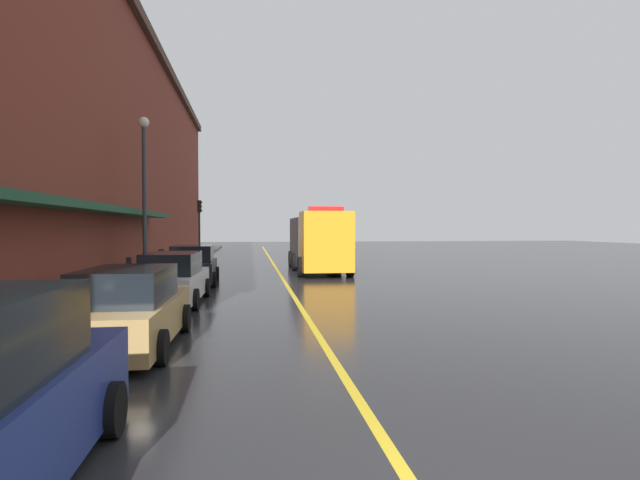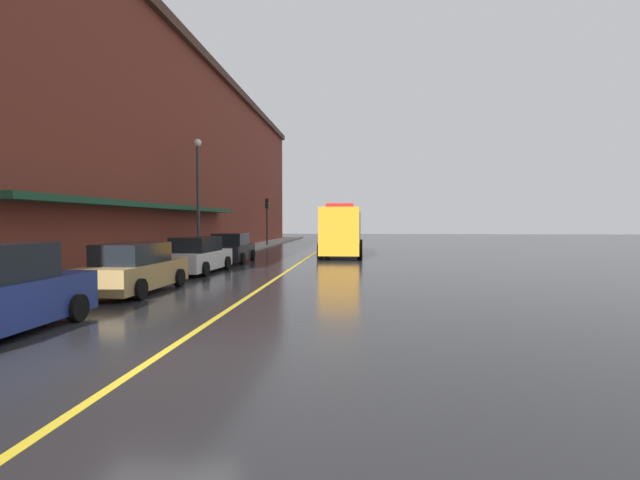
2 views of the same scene
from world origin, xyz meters
TOP-DOWN VIEW (x-y plane):
  - ground_plane at (0.00, 25.00)m, footprint 112.00×112.00m
  - sidewalk_left at (-6.20, 25.00)m, footprint 2.40×70.00m
  - lane_center_stripe at (0.00, 25.00)m, footprint 0.16×70.00m
  - brick_building_left at (-13.70, 24.00)m, footprint 13.77×64.00m
  - parked_car_1 at (-3.91, 7.18)m, footprint 2.01×4.67m
  - parked_car_2 at (-3.94, 13.17)m, footprint 2.05×4.79m
  - parked_car_3 at (-3.93, 18.65)m, footprint 2.10×4.23m
  - utility_truck at (2.15, 24.08)m, footprint 2.76×8.68m
  - parking_meter_0 at (-5.35, 13.42)m, footprint 0.14×0.18m
  - parking_meter_1 at (-5.35, 19.02)m, footprint 0.14×0.18m
  - parking_meter_2 at (-5.35, 19.50)m, footprint 0.14×0.18m
  - street_lamp_left at (-5.95, 18.89)m, footprint 0.44×0.44m
  - traffic_light_near at (-5.29, 35.37)m, footprint 0.38×0.36m

SIDE VIEW (x-z plane):
  - ground_plane at x=0.00m, z-range 0.00..0.00m
  - lane_center_stripe at x=0.00m, z-range 0.00..0.01m
  - sidewalk_left at x=-6.20m, z-range 0.00..0.15m
  - parked_car_1 at x=-3.91m, z-range -0.05..1.58m
  - parked_car_2 at x=-3.94m, z-range -0.05..1.59m
  - parked_car_3 at x=-3.93m, z-range -0.05..1.62m
  - parking_meter_0 at x=-5.35m, z-range 0.39..1.72m
  - parking_meter_1 at x=-5.35m, z-range 0.39..1.72m
  - parking_meter_2 at x=-5.35m, z-range 0.39..1.72m
  - utility_truck at x=2.15m, z-range -0.08..3.35m
  - traffic_light_near at x=-5.29m, z-range 1.01..5.31m
  - street_lamp_left at x=-5.95m, z-range 0.93..7.87m
  - brick_building_left at x=-13.70m, z-range 0.01..13.99m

